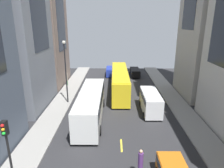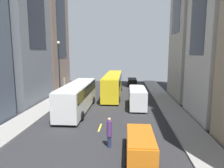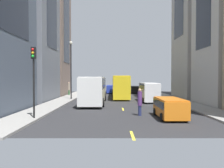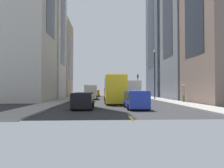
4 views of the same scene
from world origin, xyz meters
The scene contains 22 objects.
ground_plane centered at (0.00, 0.00, 0.00)m, with size 43.12×43.12×0.00m, color #28282B.
sidewalk_west centered at (-8.14, 0.00, 0.07)m, with size 2.85×44.00×0.15m, color gray.
sidewalk_east centered at (8.14, 0.00, 0.07)m, with size 2.85×44.00×0.15m, color gray.
lane_stripe_0 centered at (0.00, -21.00, 0.01)m, with size 0.16×2.00×0.01m, color yellow.
lane_stripe_1 centered at (0.00, -10.50, 0.01)m, with size 0.16×2.00×0.01m, color yellow.
lane_stripe_2 centered at (0.00, 0.00, 0.01)m, with size 0.16×2.00×0.01m, color yellow.
lane_stripe_3 centered at (0.00, 10.50, 0.01)m, with size 0.16×2.00×0.01m, color yellow.
lane_stripe_4 centered at (0.00, 21.00, 0.01)m, with size 0.16×2.00×0.01m, color yellow.
building_west_0 centered at (-13.36, -13.29, 15.66)m, with size 7.27×11.04×31.31m.
building_west_1 centered at (-14.10, -1.14, 16.74)m, with size 8.77×9.44×33.48m.
building_east_0 centered at (13.69, -16.00, 9.19)m, with size 7.94×9.36×18.39m.
building_east_1 centered at (13.67, -6.55, 15.08)m, with size 7.89×7.81×30.17m.
city_bus_white centered at (-3.41, -5.06, 2.01)m, with size 2.80×11.55×3.35m.
streetcar_yellow centered at (0.23, 4.33, 2.13)m, with size 2.70×14.14×3.59m.
delivery_van_white centered at (3.91, -3.07, 1.51)m, with size 2.25×5.74×2.58m.
car_black_0 centered at (3.70, 14.38, 0.91)m, with size 1.97×4.73×1.54m.
car_blue_1 centered at (-1.37, 14.68, 1.01)m, with size 2.02×4.39×1.72m.
car_orange_2 centered at (3.48, -15.59, 0.93)m, with size 2.03×4.27×1.58m.
pedestrian_waiting_curb centered at (-9.05, 7.44, 1.41)m, with size 0.36×0.36×2.36m.
pedestrian_crossing_mid centered at (1.24, -14.41, 1.23)m, with size 0.38×0.38×2.31m.
traffic_light_near_corner centered at (-7.11, -16.32, 3.94)m, with size 0.32×0.44×5.40m.
streetlamp_near centered at (-7.21, -0.35, 5.25)m, with size 0.44×0.44×8.53m.
Camera 4 is at (1.86, 33.79, 1.92)m, focal length 32.05 mm.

